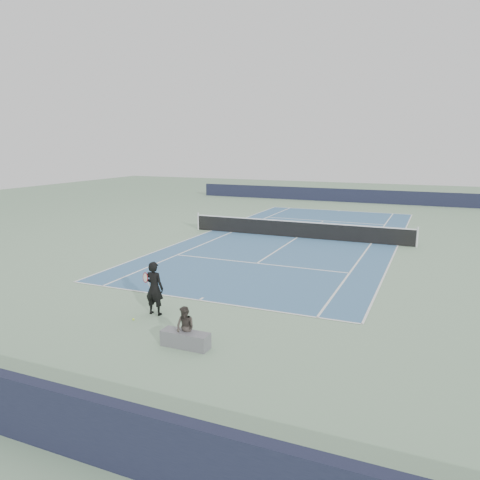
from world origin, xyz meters
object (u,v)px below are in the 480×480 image
at_px(tennis_player, 154,288).
at_px(spectator_bench, 185,333).
at_px(tennis_net, 298,229).
at_px(tennis_ball, 133,319).

bearing_deg(tennis_player, spectator_bench, -39.72).
relative_size(tennis_net, spectator_bench, 9.32).
height_order(tennis_net, tennis_ball, tennis_net).
distance_m(tennis_player, spectator_bench, 2.76).
distance_m(tennis_net, tennis_ball, 14.33).
relative_size(tennis_player, spectator_bench, 1.24).
distance_m(tennis_net, spectator_bench, 15.38).
relative_size(tennis_ball, spectator_bench, 0.05).
height_order(tennis_player, spectator_bench, tennis_player).
distance_m(tennis_net, tennis_player, 13.60).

